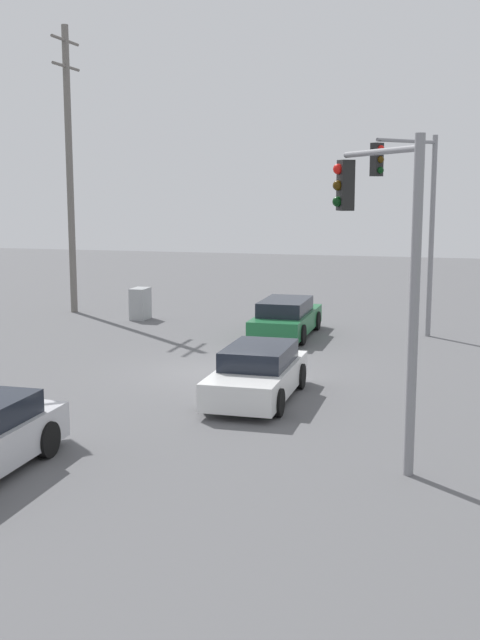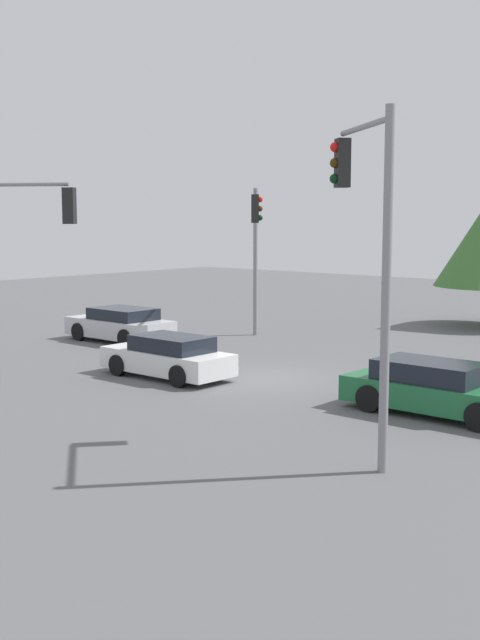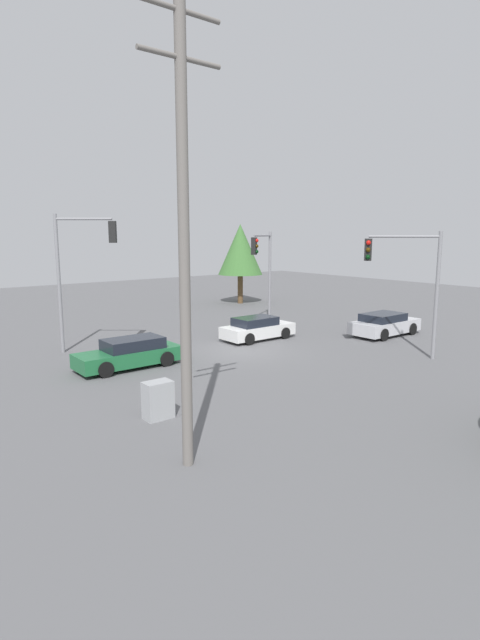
{
  "view_description": "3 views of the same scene",
  "coord_description": "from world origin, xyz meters",
  "px_view_note": "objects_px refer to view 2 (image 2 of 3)",
  "views": [
    {
      "loc": [
        -21.07,
        -6.42,
        5.17
      ],
      "look_at": [
        0.4,
        -0.62,
        1.47
      ],
      "focal_mm": 45.0,
      "sensor_mm": 36.0,
      "label": 1
    },
    {
      "loc": [
        15.05,
        -18.66,
        4.85
      ],
      "look_at": [
        -0.07,
        -1.15,
        1.9
      ],
      "focal_mm": 45.0,
      "sensor_mm": 36.0,
      "label": 2
    },
    {
      "loc": [
        15.7,
        19.34,
        5.96
      ],
      "look_at": [
        -0.59,
        -1.14,
        1.41
      ],
      "focal_mm": 28.0,
      "sensor_mm": 36.0,
      "label": 3
    }
  ],
  "objects_px": {
    "sedan_white": "(168,357)",
    "traffic_signal_aux": "(367,229)",
    "sedan_silver": "(120,325)",
    "sedan_green": "(436,389)",
    "traffic_signal_main": "(11,242)",
    "traffic_signal_cross": "(256,236)"
  },
  "relations": [
    {
      "from": "sedan_silver",
      "to": "traffic_signal_cross",
      "type": "height_order",
      "value": "traffic_signal_cross"
    },
    {
      "from": "traffic_signal_cross",
      "to": "sedan_white",
      "type": "bearing_deg",
      "value": -18.81
    },
    {
      "from": "sedan_white",
      "to": "traffic_signal_main",
      "type": "distance_m",
      "value": 5.8
    },
    {
      "from": "traffic_signal_aux",
      "to": "traffic_signal_main",
      "type": "bearing_deg",
      "value": 39.18
    },
    {
      "from": "traffic_signal_cross",
      "to": "traffic_signal_aux",
      "type": "height_order",
      "value": "traffic_signal_aux"
    },
    {
      "from": "sedan_white",
      "to": "traffic_signal_cross",
      "type": "height_order",
      "value": "traffic_signal_cross"
    },
    {
      "from": "sedan_white",
      "to": "traffic_signal_main",
      "type": "relative_size",
      "value": 0.71
    },
    {
      "from": "traffic_signal_main",
      "to": "traffic_signal_cross",
      "type": "xyz_separation_m",
      "value": [
        0.43,
        10.87,
        -0.0
      ]
    },
    {
      "from": "traffic_signal_main",
      "to": "traffic_signal_aux",
      "type": "xyz_separation_m",
      "value": [
        12.22,
        0.14,
        0.49
      ]
    },
    {
      "from": "sedan_green",
      "to": "traffic_signal_main",
      "type": "height_order",
      "value": "traffic_signal_main"
    },
    {
      "from": "sedan_silver",
      "to": "traffic_signal_cross",
      "type": "relative_size",
      "value": 0.74
    },
    {
      "from": "sedan_white",
      "to": "traffic_signal_cross",
      "type": "relative_size",
      "value": 0.71
    },
    {
      "from": "sedan_green",
      "to": "traffic_signal_aux",
      "type": "distance_m",
      "value": 5.78
    },
    {
      "from": "sedan_white",
      "to": "sedan_green",
      "type": "height_order",
      "value": "sedan_green"
    },
    {
      "from": "traffic_signal_cross",
      "to": "traffic_signal_aux",
      "type": "distance_m",
      "value": 15.95
    },
    {
      "from": "sedan_white",
      "to": "traffic_signal_aux",
      "type": "bearing_deg",
      "value": -109.18
    },
    {
      "from": "sedan_white",
      "to": "traffic_signal_aux",
      "type": "distance_m",
      "value": 10.26
    },
    {
      "from": "traffic_signal_cross",
      "to": "traffic_signal_aux",
      "type": "bearing_deg",
      "value": 8.26
    },
    {
      "from": "traffic_signal_main",
      "to": "traffic_signal_aux",
      "type": "distance_m",
      "value": 12.23
    },
    {
      "from": "traffic_signal_cross",
      "to": "sedan_green",
      "type": "bearing_deg",
      "value": 20.28
    },
    {
      "from": "sedan_silver",
      "to": "traffic_signal_aux",
      "type": "height_order",
      "value": "traffic_signal_aux"
    },
    {
      "from": "traffic_signal_aux",
      "to": "sedan_white",
      "type": "bearing_deg",
      "value": 19.35
    }
  ]
}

